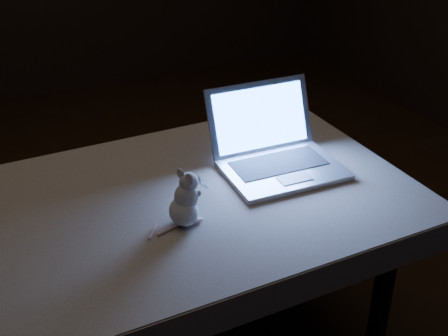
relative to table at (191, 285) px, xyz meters
name	(u,v)px	position (x,y,z in m)	size (l,w,h in m)	color
floor	(178,293)	(0.09, 0.36, -0.36)	(5.00, 5.00, 0.00)	black
table	(191,285)	(0.00, 0.00, 0.00)	(1.34, 0.86, 0.72)	black
tablecloth	(200,211)	(0.03, -0.03, 0.31)	(1.44, 0.97, 0.10)	#BFB2A0
laptop	(285,138)	(0.35, -0.01, 0.50)	(0.39, 0.34, 0.27)	silver
plush_mouse	(183,199)	(-0.07, -0.14, 0.45)	(0.13, 0.13, 0.17)	silver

